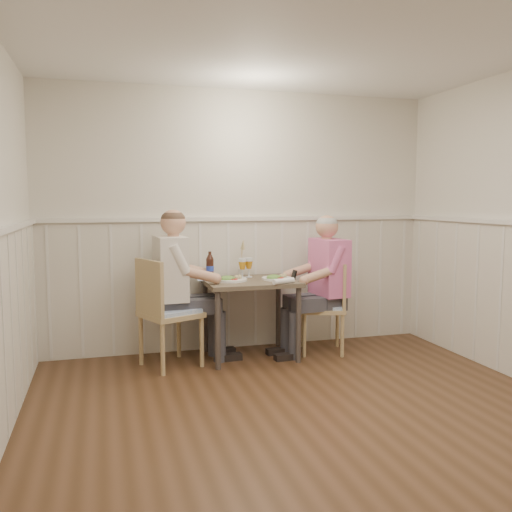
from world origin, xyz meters
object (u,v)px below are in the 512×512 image
Objects in this scene: chair_left at (165,309)px; grass_vase at (240,260)px; man_in_pink at (325,295)px; dining_table at (250,291)px; chair_right at (327,303)px; beer_bottle at (210,267)px; diner_cream at (176,298)px.

grass_vase reaches higher than chair_left.
man_in_pink reaches higher than chair_left.
chair_left reaches higher than dining_table.
man_in_pink is 0.90m from grass_vase.
man_in_pink is at bearing -162.92° from chair_right.
dining_table is 0.87× the size of chair_left.
grass_vase is at bearing 160.01° from chair_right.
dining_table is at bearing -25.85° from beer_bottle.
beer_bottle is (-1.10, 0.23, 0.29)m from man_in_pink.
diner_cream is at bearing 44.42° from chair_left.
chair_right is at bearing -2.12° from diner_cream.
chair_left is (-1.61, -0.06, 0.05)m from chair_right.
chair_right is (0.78, -0.05, -0.16)m from dining_table.
chair_right is 0.62× the size of diner_cream.
man_in_pink reaches higher than beer_bottle.
dining_table is 0.71m from diner_cream.
dining_table is 0.62× the size of man_in_pink.
man_in_pink is at bearing -11.65° from beer_bottle.
man_in_pink is at bearing 1.73° from chair_left.
diner_cream is 0.47m from beer_bottle.
grass_vase is at bearing 19.49° from diner_cream.
diner_cream reaches higher than man_in_pink.
chair_right is at bearing 2.05° from chair_left.
chair_right is 3.38× the size of beer_bottle.
chair_left is at bearing -135.58° from diner_cream.
grass_vase reaches higher than dining_table.
grass_vase is at bearing 23.97° from chair_left.
dining_table is at bearing -82.71° from grass_vase.
beer_bottle reaches higher than chair_right.
chair_left is at bearing -149.67° from beer_bottle.
man_in_pink is (-0.03, -0.01, 0.09)m from chair_right.
dining_table is 0.75m from man_in_pink.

